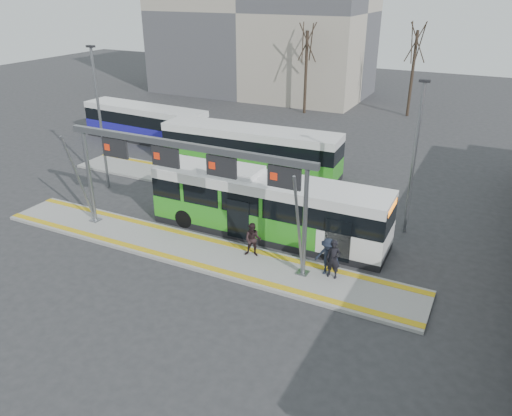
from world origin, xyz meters
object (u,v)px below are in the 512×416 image
(gantry, at_px, (186,165))
(passenger_c, at_px, (328,257))
(passenger_b, at_px, (253,240))
(hero_bus, at_px, (267,207))
(passenger_a, at_px, (333,259))

(gantry, bearing_deg, passenger_c, 4.02)
(gantry, xyz_separation_m, passenger_b, (3.16, 0.48, -3.32))
(gantry, height_order, hero_bus, gantry)
(passenger_a, distance_m, passenger_c, 0.33)
(gantry, bearing_deg, hero_bus, 48.38)
(passenger_b, bearing_deg, gantry, 172.43)
(hero_bus, xyz_separation_m, passenger_b, (0.49, -2.53, -0.57))
(gantry, relative_size, hero_bus, 1.06)
(passenger_c, bearing_deg, gantry, -174.40)
(passenger_b, relative_size, passenger_c, 0.95)
(hero_bus, xyz_separation_m, passenger_c, (4.13, -2.53, -0.52))
(passenger_b, bearing_deg, passenger_c, -16.32)
(hero_bus, relative_size, passenger_b, 7.44)
(passenger_a, relative_size, passenger_c, 1.02)
(hero_bus, bearing_deg, gantry, -132.42)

